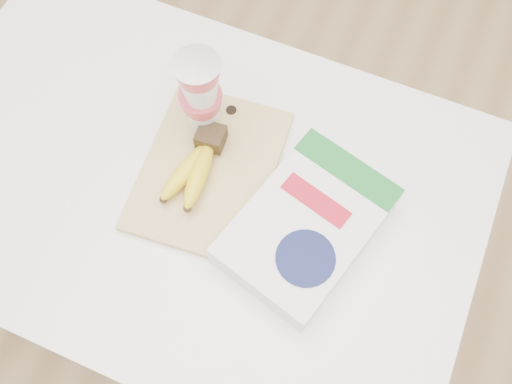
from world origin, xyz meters
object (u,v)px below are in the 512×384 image
table (204,250)px  yogurt_stack (200,93)px  cutting_board (209,170)px  bananas (196,165)px  cereal_box (307,226)px

table → yogurt_stack: (-0.01, 0.11, 0.51)m
cutting_board → bananas: bananas is taller
cutting_board → cereal_box: cereal_box is taller
table → bananas: bearing=55.6°
table → yogurt_stack: bearing=96.9°
yogurt_stack → cutting_board: bearing=-61.0°
bananas → table: bearing=-124.4°
table → cereal_box: (0.23, -0.01, 0.42)m
bananas → cereal_box: 0.22m
cutting_board → bananas: (-0.02, -0.01, 0.03)m
table → cutting_board: (0.03, 0.03, 0.40)m
yogurt_stack → table: bearing=-83.1°
table → yogurt_stack: size_ratio=5.74×
cereal_box → bananas: bearing=-172.3°
bananas → yogurt_stack: bearing=107.0°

